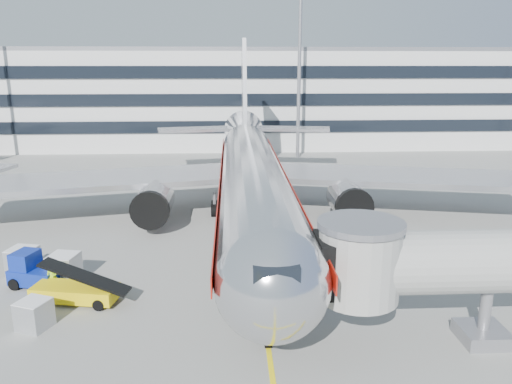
{
  "coord_description": "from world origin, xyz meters",
  "views": [
    {
      "loc": [
        -1.66,
        -29.27,
        13.16
      ],
      "look_at": [
        0.14,
        6.31,
        4.0
      ],
      "focal_mm": 35.0,
      "sensor_mm": 36.0,
      "label": 1
    }
  ],
  "objects_px": {
    "baggage_tug": "(33,271)",
    "ramp_worker": "(53,277)",
    "cargo_container_left": "(64,268)",
    "cargo_container_front": "(34,314)",
    "main_jet": "(251,173)",
    "belt_loader": "(75,291)",
    "cargo_container_right": "(23,261)"
  },
  "relations": [
    {
      "from": "baggage_tug",
      "to": "ramp_worker",
      "type": "bearing_deg",
      "value": -32.09
    },
    {
      "from": "cargo_container_left",
      "to": "cargo_container_front",
      "type": "relative_size",
      "value": 1.04
    },
    {
      "from": "cargo_container_left",
      "to": "cargo_container_front",
      "type": "bearing_deg",
      "value": -86.99
    },
    {
      "from": "cargo_container_left",
      "to": "cargo_container_front",
      "type": "distance_m",
      "value": 5.78
    },
    {
      "from": "baggage_tug",
      "to": "main_jet",
      "type": "bearing_deg",
      "value": 41.48
    },
    {
      "from": "cargo_container_left",
      "to": "cargo_container_front",
      "type": "height_order",
      "value": "cargo_container_left"
    },
    {
      "from": "main_jet",
      "to": "cargo_container_left",
      "type": "height_order",
      "value": "main_jet"
    },
    {
      "from": "main_jet",
      "to": "ramp_worker",
      "type": "xyz_separation_m",
      "value": [
        -12.28,
        -13.16,
        -3.26
      ]
    },
    {
      "from": "baggage_tug",
      "to": "cargo_container_left",
      "type": "relative_size",
      "value": 1.7
    },
    {
      "from": "belt_loader",
      "to": "baggage_tug",
      "type": "xyz_separation_m",
      "value": [
        -3.21,
        2.3,
        0.26
      ]
    },
    {
      "from": "baggage_tug",
      "to": "cargo_container_left",
      "type": "bearing_deg",
      "value": 20.71
    },
    {
      "from": "main_jet",
      "to": "baggage_tug",
      "type": "relative_size",
      "value": 15.62
    },
    {
      "from": "belt_loader",
      "to": "baggage_tug",
      "type": "distance_m",
      "value": 3.96
    },
    {
      "from": "belt_loader",
      "to": "cargo_container_right",
      "type": "bearing_deg",
      "value": 137.04
    },
    {
      "from": "cargo_container_right",
      "to": "ramp_worker",
      "type": "relative_size",
      "value": 0.98
    },
    {
      "from": "baggage_tug",
      "to": "cargo_container_right",
      "type": "height_order",
      "value": "baggage_tug"
    },
    {
      "from": "cargo_container_right",
      "to": "ramp_worker",
      "type": "height_order",
      "value": "ramp_worker"
    },
    {
      "from": "belt_loader",
      "to": "cargo_container_right",
      "type": "xyz_separation_m",
      "value": [
        -4.56,
        4.25,
        0.18
      ]
    },
    {
      "from": "cargo_container_right",
      "to": "cargo_container_front",
      "type": "xyz_separation_m",
      "value": [
        3.33,
        -7.09,
        -0.1
      ]
    },
    {
      "from": "belt_loader",
      "to": "cargo_container_left",
      "type": "xyz_separation_m",
      "value": [
        -1.53,
        2.93,
        0.19
      ]
    },
    {
      "from": "cargo_container_right",
      "to": "belt_loader",
      "type": "bearing_deg",
      "value": -42.96
    },
    {
      "from": "baggage_tug",
      "to": "cargo_container_right",
      "type": "xyz_separation_m",
      "value": [
        -1.36,
        1.95,
        -0.09
      ]
    },
    {
      "from": "cargo_container_right",
      "to": "baggage_tug",
      "type": "bearing_deg",
      "value": -55.17
    },
    {
      "from": "cargo_container_left",
      "to": "ramp_worker",
      "type": "xyz_separation_m",
      "value": [
        -0.15,
        -1.59,
        0.1
      ]
    },
    {
      "from": "cargo_container_front",
      "to": "main_jet",
      "type": "bearing_deg",
      "value": 55.72
    },
    {
      "from": "main_jet",
      "to": "ramp_worker",
      "type": "bearing_deg",
      "value": -133.01
    },
    {
      "from": "belt_loader",
      "to": "ramp_worker",
      "type": "relative_size",
      "value": 2.64
    },
    {
      "from": "cargo_container_left",
      "to": "ramp_worker",
      "type": "bearing_deg",
      "value": -95.34
    },
    {
      "from": "ramp_worker",
      "to": "cargo_container_right",
      "type": "bearing_deg",
      "value": 115.91
    },
    {
      "from": "belt_loader",
      "to": "main_jet",
      "type": "bearing_deg",
      "value": 53.85
    },
    {
      "from": "belt_loader",
      "to": "cargo_container_left",
      "type": "distance_m",
      "value": 3.32
    },
    {
      "from": "cargo_container_front",
      "to": "ramp_worker",
      "type": "xyz_separation_m",
      "value": [
        -0.45,
        4.19,
        0.21
      ]
    }
  ]
}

